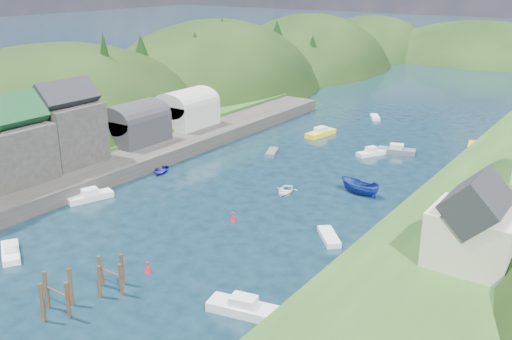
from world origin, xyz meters
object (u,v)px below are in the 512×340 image
Objects in this scene: piling_cluster_near at (57,298)px; channel_buoy_far at (233,217)px; piling_cluster_far at (111,278)px; channel_buoy_near at (148,268)px.

channel_buoy_far is at bearing 88.04° from piling_cluster_near.
piling_cluster_near is at bearing -91.96° from channel_buoy_far.
piling_cluster_near reaches higher than channel_buoy_far.
piling_cluster_far is 4.16m from channel_buoy_near.
piling_cluster_far is at bearing 79.79° from piling_cluster_near.
channel_buoy_far is (-0.11, 17.93, -0.72)m from piling_cluster_far.
piling_cluster_far is 17.95m from channel_buoy_far.
piling_cluster_near is 5.03m from piling_cluster_far.
channel_buoy_near and channel_buoy_far have the same top height.
channel_buoy_far is at bearing 91.95° from channel_buoy_near.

